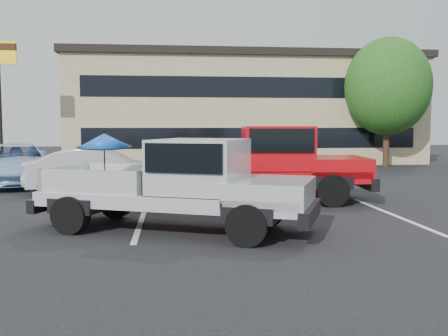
% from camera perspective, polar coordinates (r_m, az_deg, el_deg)
% --- Properties ---
extents(ground, '(90.00, 90.00, 0.00)m').
position_cam_1_polar(ground, '(9.94, 7.56, -7.63)').
color(ground, black).
rests_on(ground, ground).
extents(stripe_left, '(0.12, 5.00, 0.01)m').
position_cam_1_polar(stripe_left, '(11.66, -9.39, -5.79)').
color(stripe_left, silver).
rests_on(stripe_left, ground).
extents(stripe_right, '(0.12, 5.00, 0.01)m').
position_cam_1_polar(stripe_right, '(12.78, 18.68, -5.05)').
color(stripe_right, silver).
rests_on(stripe_right, ground).
extents(motel_building, '(20.40, 8.40, 6.30)m').
position_cam_1_polar(motel_building, '(30.75, 2.13, 6.80)').
color(motel_building, tan).
rests_on(motel_building, ground).
extents(tree_right, '(4.46, 4.46, 6.78)m').
position_cam_1_polar(tree_right, '(27.90, 18.20, 8.83)').
color(tree_right, '#332114').
rests_on(tree_right, ground).
extents(tree_back, '(4.68, 4.68, 7.11)m').
position_cam_1_polar(tree_back, '(34.52, 8.09, 8.54)').
color(tree_back, '#332114').
rests_on(tree_back, ground).
extents(silver_pickup, '(6.01, 3.98, 2.06)m').
position_cam_1_polar(silver_pickup, '(10.09, -4.02, -1.37)').
color(silver_pickup, black).
rests_on(silver_pickup, ground).
extents(red_pickup, '(6.63, 2.80, 2.13)m').
position_cam_1_polar(red_pickup, '(14.20, 5.23, 0.88)').
color(red_pickup, black).
rests_on(red_pickup, ground).
extents(silver_sedan, '(4.48, 1.78, 1.45)m').
position_cam_1_polar(silver_sedan, '(16.16, -13.99, -0.34)').
color(silver_sedan, '#B7BBBF').
rests_on(silver_sedan, ground).
extents(blue_suv, '(4.03, 5.91, 1.50)m').
position_cam_1_polar(blue_suv, '(19.74, -22.61, 0.42)').
color(blue_suv, '#98BBE3').
rests_on(blue_suv, ground).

